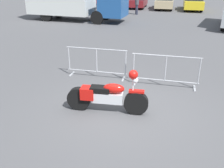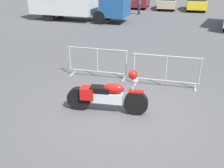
{
  "view_description": "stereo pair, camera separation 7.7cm",
  "coord_description": "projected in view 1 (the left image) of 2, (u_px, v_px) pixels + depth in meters",
  "views": [
    {
      "loc": [
        1.69,
        -5.73,
        3.48
      ],
      "look_at": [
        -0.41,
        0.23,
        0.65
      ],
      "focal_mm": 40.0,
      "sensor_mm": 36.0,
      "label": 1
    },
    {
      "loc": [
        1.76,
        -5.7,
        3.48
      ],
      "look_at": [
        -0.41,
        0.23,
        0.65
      ],
      "focal_mm": 40.0,
      "sensor_mm": 36.0,
      "label": 2
    }
  ],
  "objects": [
    {
      "name": "crowd_barrier_near",
      "position": [
        97.0,
        62.0,
        8.89
      ],
      "size": [
        2.2,
        0.64,
        1.07
      ],
      "rotation": [
        0.0,
        0.0,
        0.1
      ],
      "color": "#9EA0A5",
      "rests_on": "ground"
    },
    {
      "name": "motorcycle",
      "position": [
        107.0,
        96.0,
        6.65
      ],
      "size": [
        2.2,
        0.57,
        1.25
      ],
      "rotation": [
        0.0,
        0.0,
        0.18
      ],
      "color": "black",
      "rests_on": "ground"
    },
    {
      "name": "ground_plane",
      "position": [
        123.0,
        111.0,
        6.86
      ],
      "size": [
        120.0,
        120.0,
        0.0
      ],
      "primitive_type": "plane",
      "color": "#4C4C4F"
    },
    {
      "name": "parked_car_tan",
      "position": [
        165.0,
        2.0,
        25.77
      ],
      "size": [
        2.18,
        4.47,
        1.47
      ],
      "rotation": [
        0.0,
        0.0,
        1.67
      ],
      "color": "tan",
      "rests_on": "ground"
    },
    {
      "name": "parked_car_maroon",
      "position": [
        138.0,
        1.0,
        26.67
      ],
      "size": [
        2.02,
        4.14,
        1.36
      ],
      "rotation": [
        0.0,
        0.0,
        1.67
      ],
      "color": "maroon",
      "rests_on": "ground"
    },
    {
      "name": "crowd_barrier_far",
      "position": [
        165.0,
        71.0,
        8.15
      ],
      "size": [
        2.2,
        0.64,
        1.07
      ],
      "rotation": [
        0.0,
        0.0,
        0.1
      ],
      "color": "#9EA0A5",
      "rests_on": "ground"
    },
    {
      "name": "parked_car_yellow",
      "position": [
        193.0,
        2.0,
        25.01
      ],
      "size": [
        2.23,
        4.56,
        1.5
      ],
      "rotation": [
        0.0,
        0.0,
        1.67
      ],
      "color": "yellow",
      "rests_on": "ground"
    },
    {
      "name": "parked_car_blue",
      "position": [
        112.0,
        0.0,
        27.3
      ],
      "size": [
        2.21,
        4.53,
        1.49
      ],
      "rotation": [
        0.0,
        0.0,
        1.67
      ],
      "color": "#284799",
      "rests_on": "ground"
    },
    {
      "name": "pedestrian",
      "position": [
        137.0,
        4.0,
        22.28
      ],
      "size": [
        0.44,
        0.44,
        1.69
      ],
      "rotation": [
        0.0,
        0.0,
        2.79
      ],
      "color": "#262838",
      "rests_on": "ground"
    }
  ]
}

